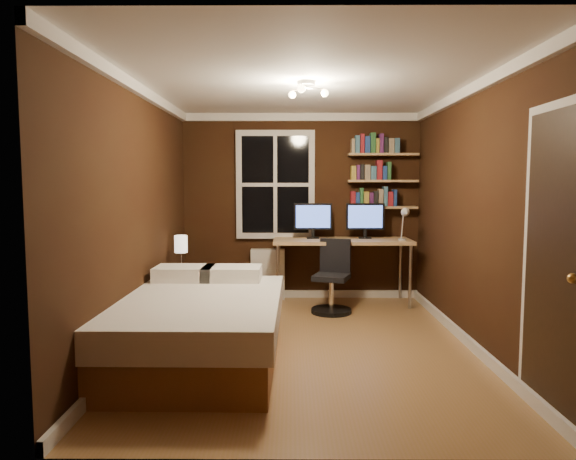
{
  "coord_description": "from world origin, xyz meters",
  "views": [
    {
      "loc": [
        -0.14,
        -4.89,
        1.57
      ],
      "look_at": [
        -0.17,
        0.45,
        1.08
      ],
      "focal_mm": 32.0,
      "sensor_mm": 36.0,
      "label": 1
    }
  ],
  "objects_px": {
    "bedside_lamp": "(181,254)",
    "bed": "(194,326)",
    "monitor_left": "(313,221)",
    "desk_lamp": "(404,224)",
    "nightstand": "(182,295)",
    "desk": "(342,244)",
    "monitor_right": "(365,221)",
    "office_chair": "(332,286)",
    "radiator": "(268,274)"
  },
  "relations": [
    {
      "from": "radiator",
      "to": "desk_lamp",
      "type": "bearing_deg",
      "value": -14.02
    },
    {
      "from": "radiator",
      "to": "desk",
      "type": "relative_size",
      "value": 0.38
    },
    {
      "from": "bedside_lamp",
      "to": "desk",
      "type": "xyz_separation_m",
      "value": [
        1.94,
        0.76,
        0.03
      ]
    },
    {
      "from": "nightstand",
      "to": "desk",
      "type": "height_order",
      "value": "desk"
    },
    {
      "from": "bedside_lamp",
      "to": "monitor_left",
      "type": "bearing_deg",
      "value": 28.39
    },
    {
      "from": "radiator",
      "to": "office_chair",
      "type": "height_order",
      "value": "office_chair"
    },
    {
      "from": "bedside_lamp",
      "to": "bed",
      "type": "bearing_deg",
      "value": -73.95
    },
    {
      "from": "desk_lamp",
      "to": "office_chair",
      "type": "distance_m",
      "value": 1.21
    },
    {
      "from": "desk",
      "to": "monitor_right",
      "type": "height_order",
      "value": "monitor_right"
    },
    {
      "from": "bed",
      "to": "desk",
      "type": "height_order",
      "value": "desk"
    },
    {
      "from": "bed",
      "to": "monitor_right",
      "type": "relative_size",
      "value": 4.24
    },
    {
      "from": "nightstand",
      "to": "monitor_right",
      "type": "xyz_separation_m",
      "value": [
        2.25,
        0.84,
        0.81
      ]
    },
    {
      "from": "desk",
      "to": "monitor_right",
      "type": "relative_size",
      "value": 3.54
    },
    {
      "from": "bed",
      "to": "radiator",
      "type": "xyz_separation_m",
      "value": [
        0.55,
        2.42,
        0.03
      ]
    },
    {
      "from": "nightstand",
      "to": "office_chair",
      "type": "relative_size",
      "value": 0.6
    },
    {
      "from": "bedside_lamp",
      "to": "monitor_right",
      "type": "xyz_separation_m",
      "value": [
        2.25,
        0.84,
        0.32
      ]
    },
    {
      "from": "bed",
      "to": "desk_lamp",
      "type": "distance_m",
      "value": 3.12
    },
    {
      "from": "office_chair",
      "to": "monitor_left",
      "type": "bearing_deg",
      "value": 129.52
    },
    {
      "from": "monitor_right",
      "to": "desk_lamp",
      "type": "xyz_separation_m",
      "value": [
        0.45,
        -0.29,
        -0.01
      ]
    },
    {
      "from": "bedside_lamp",
      "to": "office_chair",
      "type": "xyz_separation_m",
      "value": [
        1.78,
        0.28,
        -0.43
      ]
    },
    {
      "from": "monitor_right",
      "to": "desk",
      "type": "bearing_deg",
      "value": -164.01
    },
    {
      "from": "nightstand",
      "to": "monitor_left",
      "type": "bearing_deg",
      "value": 42.14
    },
    {
      "from": "bed",
      "to": "monitor_right",
      "type": "bearing_deg",
      "value": 51.8
    },
    {
      "from": "nightstand",
      "to": "monitor_right",
      "type": "height_order",
      "value": "monitor_right"
    },
    {
      "from": "desk_lamp",
      "to": "monitor_right",
      "type": "bearing_deg",
      "value": 147.12
    },
    {
      "from": "desk_lamp",
      "to": "radiator",
      "type": "bearing_deg",
      "value": 165.98
    },
    {
      "from": "nightstand",
      "to": "radiator",
      "type": "xyz_separation_m",
      "value": [
        0.96,
        0.99,
        0.07
      ]
    },
    {
      "from": "radiator",
      "to": "desk_lamp",
      "type": "distance_m",
      "value": 1.93
    },
    {
      "from": "desk",
      "to": "monitor_right",
      "type": "bearing_deg",
      "value": 15.99
    },
    {
      "from": "nightstand",
      "to": "radiator",
      "type": "bearing_deg",
      "value": 59.64
    },
    {
      "from": "monitor_right",
      "to": "bed",
      "type": "bearing_deg",
      "value": -128.85
    },
    {
      "from": "desk_lamp",
      "to": "nightstand",
      "type": "bearing_deg",
      "value": -168.32
    },
    {
      "from": "desk",
      "to": "desk_lamp",
      "type": "bearing_deg",
      "value": -14.76
    },
    {
      "from": "nightstand",
      "to": "bedside_lamp",
      "type": "xyz_separation_m",
      "value": [
        0.0,
        0.0,
        0.49
      ]
    },
    {
      "from": "monitor_left",
      "to": "monitor_right",
      "type": "distance_m",
      "value": 0.69
    },
    {
      "from": "desk_lamp",
      "to": "office_chair",
      "type": "xyz_separation_m",
      "value": [
        -0.92,
        -0.28,
        -0.74
      ]
    },
    {
      "from": "desk_lamp",
      "to": "office_chair",
      "type": "bearing_deg",
      "value": -163.24
    },
    {
      "from": "bedside_lamp",
      "to": "office_chair",
      "type": "bearing_deg",
      "value": 8.97
    },
    {
      "from": "desk",
      "to": "office_chair",
      "type": "height_order",
      "value": "office_chair"
    },
    {
      "from": "nightstand",
      "to": "monitor_left",
      "type": "relative_size",
      "value": 1.07
    },
    {
      "from": "bedside_lamp",
      "to": "monitor_right",
      "type": "bearing_deg",
      "value": 20.59
    },
    {
      "from": "radiator",
      "to": "monitor_left",
      "type": "relative_size",
      "value": 1.36
    },
    {
      "from": "monitor_right",
      "to": "office_chair",
      "type": "relative_size",
      "value": 0.56
    },
    {
      "from": "monitor_left",
      "to": "desk_lamp",
      "type": "xyz_separation_m",
      "value": [
        1.13,
        -0.29,
        -0.01
      ]
    },
    {
      "from": "monitor_left",
      "to": "desk_lamp",
      "type": "relative_size",
      "value": 1.14
    },
    {
      "from": "radiator",
      "to": "nightstand",
      "type": "bearing_deg",
      "value": -134.12
    },
    {
      "from": "bed",
      "to": "nightstand",
      "type": "xyz_separation_m",
      "value": [
        -0.41,
        1.43,
        -0.04
      ]
    },
    {
      "from": "desk",
      "to": "office_chair",
      "type": "relative_size",
      "value": 2.0
    },
    {
      "from": "office_chair",
      "to": "radiator",
      "type": "bearing_deg",
      "value": 157.78
    },
    {
      "from": "bed",
      "to": "radiator",
      "type": "distance_m",
      "value": 2.49
    }
  ]
}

